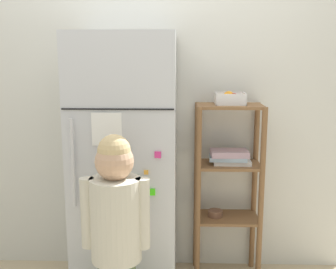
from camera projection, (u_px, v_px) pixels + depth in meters
name	position (u px, v px, depth m)	size (l,w,h in m)	color
kitchen_wall_back	(153.00, 119.00, 2.83)	(2.69, 0.03, 2.13)	silver
refrigerator	(126.00, 166.00, 2.58)	(0.63, 0.60, 1.63)	silver
child_standing	(116.00, 219.00, 2.10)	(0.36, 0.27, 1.12)	#536944
pantry_shelf_unit	(228.00, 175.00, 2.71)	(0.44, 0.28, 1.19)	brown
fruit_bin	(230.00, 99.00, 2.65)	(0.19, 0.17, 0.08)	white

